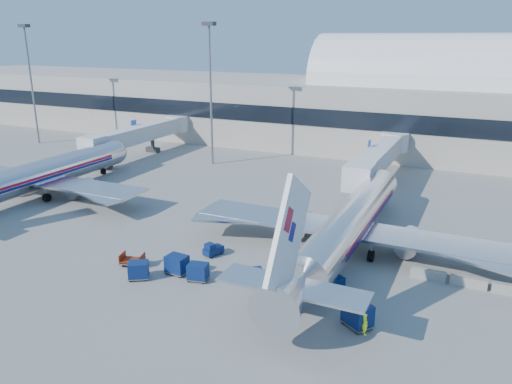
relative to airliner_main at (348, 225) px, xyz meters
The scene contains 21 objects.
ground 11.35m from the airliner_main, 155.75° to the right, with size 260.00×260.00×0.00m, color gray.
terminal 56.80m from the airliner_main, 114.64° to the left, with size 170.00×28.15×21.00m.
airliner_main is the anchor object (origin of this frame).
airliner_mid 42.00m from the airliner_main, behind, with size 32.00×37.26×12.07m.
jetbridge_near 26.43m from the airliner_main, 95.22° to the left, with size 4.40×27.50×6.25m.
jetbridge_mid 51.62m from the airliner_main, 149.36° to the left, with size 4.40×27.50×6.25m.
mast_far_west 75.44m from the airliner_main, 159.99° to the left, with size 2.00×1.20×22.60m.
mast_west 41.12m from the airliner_main, 139.64° to the left, with size 2.00×1.20×22.60m.
barrier_near 8.74m from the airliner_main, 17.39° to the right, with size 3.00×0.55×0.90m, color #9E9E96.
barrier_mid 11.84m from the airliner_main, 12.50° to the right, with size 3.00×0.55×0.90m, color #9E9E96.
barrier_far 15.02m from the airliner_main, ahead, with size 3.00×0.55×0.90m, color #9E9E96.
tug_lead 11.06m from the airliner_main, 116.59° to the right, with size 2.64×2.47×1.58m.
tug_right 7.25m from the airliner_main, 85.53° to the right, with size 2.41×2.09×1.41m.
tug_left 13.46m from the airliner_main, 152.13° to the right, with size 1.57×2.22×1.31m.
cart_train_a 15.40m from the airliner_main, 132.07° to the right, with size 2.02×1.69×1.57m.
cart_train_b 16.87m from the airliner_main, 138.94° to the right, with size 2.05×1.62×1.72m.
cart_train_c 20.24m from the airliner_main, 138.63° to the right, with size 2.25×2.12×1.59m.
cart_solo_near 13.32m from the airliner_main, 97.48° to the right, with size 2.39×2.17×1.71m.
cart_solo_far 13.37m from the airliner_main, 71.43° to the right, with size 2.65×2.52×1.86m.
cart_open_red 20.88m from the airliner_main, 146.82° to the right, with size 2.36×1.92×0.56m.
ramp_worker 14.36m from the airliner_main, 69.63° to the right, with size 0.61×0.40×1.67m, color #A2DD17.
Camera 1 is at (21.17, -40.37, 20.54)m, focal length 35.00 mm.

